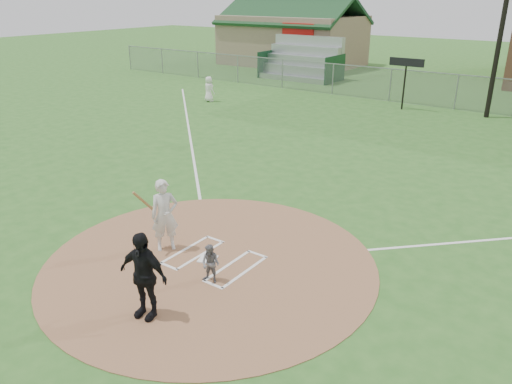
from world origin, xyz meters
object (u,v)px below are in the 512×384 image
Objects in this scene: catcher at (211,264)px; ondeck_player at (209,89)px; umpire at (143,275)px; home_plate at (208,259)px; batter_at_plate at (165,215)px.

ondeck_player reaches higher than catcher.
home_plate is at bearing 91.08° from umpire.
catcher is at bearing 136.40° from ondeck_player.
umpire is 2.96m from batter_at_plate.
batter_at_plate is at bearing 132.93° from ondeck_player.
ondeck_player is at bearing 127.19° from batter_at_plate.
batter_at_plate is (-2.03, 0.57, 0.50)m from catcher.
umpire is 22.36m from ondeck_player.
ondeck_player is at bearing 120.20° from catcher.
batter_at_plate reaches higher than catcher.
home_plate is 0.22× the size of batter_at_plate.
umpire reaches higher than ondeck_player.
ondeck_player is (-13.50, 17.83, -0.22)m from umpire.
catcher reaches higher than home_plate.
home_plate is 20.08m from ondeck_player.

